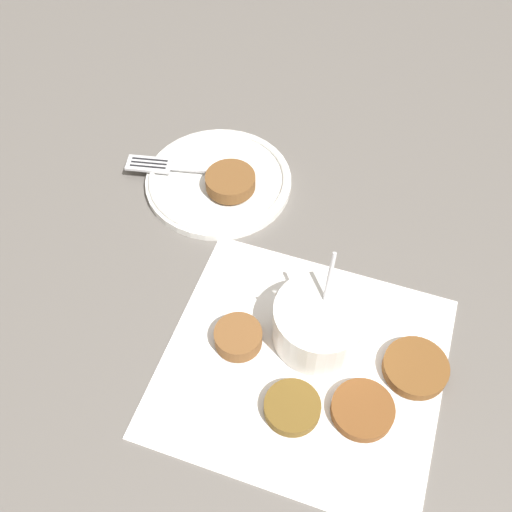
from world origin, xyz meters
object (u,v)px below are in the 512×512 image
(fork, at_px, (172,166))
(sauce_bowl, at_px, (318,324))
(serving_plate, at_px, (218,180))
(fritter_on_plate, at_px, (230,181))

(fork, bearing_deg, sauce_bowl, 156.30)
(sauce_bowl, relative_size, serving_plate, 0.56)
(sauce_bowl, relative_size, fritter_on_plate, 1.68)
(sauce_bowl, bearing_deg, fritter_on_plate, -34.39)
(sauce_bowl, height_order, fritter_on_plate, sauce_bowl)
(serving_plate, bearing_deg, fork, 16.09)
(fritter_on_plate, bearing_deg, serving_plate, -17.94)
(sauce_bowl, distance_m, serving_plate, 0.28)
(serving_plate, xyz_separation_m, fork, (0.07, 0.02, 0.01))
(sauce_bowl, height_order, fork, sauce_bowl)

